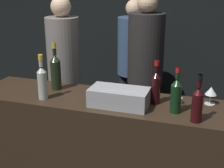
# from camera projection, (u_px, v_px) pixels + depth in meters

# --- Properties ---
(wall_back_chalkboard) EXTENTS (6.40, 0.06, 2.80)m
(wall_back_chalkboard) POSITION_uv_depth(u_px,v_px,m) (162.00, 15.00, 4.26)
(wall_back_chalkboard) COLOR black
(wall_back_chalkboard) RESTS_ON ground_plane
(bar_counter) EXTENTS (2.20, 0.53, 1.01)m
(bar_counter) POSITION_uv_depth(u_px,v_px,m) (111.00, 158.00, 2.53)
(bar_counter) COLOR #2D2116
(bar_counter) RESTS_ON ground_plane
(ice_bin_with_bottles) EXTENTS (0.42, 0.22, 0.13)m
(ice_bin_with_bottles) POSITION_uv_depth(u_px,v_px,m) (119.00, 96.00, 2.24)
(ice_bin_with_bottles) COLOR #9EA0A5
(ice_bin_with_bottles) RESTS_ON bar_counter
(wine_glass) EXTENTS (0.08, 0.08, 0.13)m
(wine_glass) POSITION_uv_depth(u_px,v_px,m) (211.00, 92.00, 2.26)
(wine_glass) COLOR silver
(wine_glass) RESTS_ON bar_counter
(candle_votive) EXTENTS (0.06, 0.06, 0.05)m
(candle_votive) POSITION_uv_depth(u_px,v_px,m) (178.00, 100.00, 2.30)
(candle_votive) COLOR silver
(candle_votive) RESTS_ON bar_counter
(rose_wine_bottle) EXTENTS (0.07, 0.07, 0.35)m
(rose_wine_bottle) POSITION_uv_depth(u_px,v_px,m) (42.00, 81.00, 2.35)
(rose_wine_bottle) COLOR #B2B7AD
(rose_wine_bottle) RESTS_ON bar_counter
(red_wine_bottle_black_foil) EXTENTS (0.07, 0.07, 0.32)m
(red_wine_bottle_black_foil) POSITION_uv_depth(u_px,v_px,m) (197.00, 103.00, 1.97)
(red_wine_bottle_black_foil) COLOR black
(red_wine_bottle_black_foil) RESTS_ON bar_counter
(red_wine_bottle_tall) EXTENTS (0.07, 0.07, 0.33)m
(red_wine_bottle_tall) POSITION_uv_depth(u_px,v_px,m) (156.00, 86.00, 2.26)
(red_wine_bottle_tall) COLOR black
(red_wine_bottle_tall) RESTS_ON bar_counter
(red_wine_bottle_burgundy) EXTENTS (0.08, 0.08, 0.32)m
(red_wine_bottle_burgundy) POSITION_uv_depth(u_px,v_px,m) (176.00, 95.00, 2.11)
(red_wine_bottle_burgundy) COLOR black
(red_wine_bottle_burgundy) RESTS_ON bar_counter
(champagne_bottle) EXTENTS (0.08, 0.08, 0.39)m
(champagne_bottle) POSITION_uv_depth(u_px,v_px,m) (56.00, 71.00, 2.54)
(champagne_bottle) COLOR black
(champagne_bottle) RESTS_ON bar_counter
(person_in_hoodie) EXTENTS (0.35, 0.35, 1.71)m
(person_in_hoodie) POSITION_uv_depth(u_px,v_px,m) (64.00, 68.00, 3.39)
(person_in_hoodie) COLOR black
(person_in_hoodie) RESTS_ON ground_plane
(person_blond_tee) EXTENTS (0.38, 0.38, 1.76)m
(person_blond_tee) POSITION_uv_depth(u_px,v_px,m) (145.00, 67.00, 3.35)
(person_blond_tee) COLOR black
(person_blond_tee) RESTS_ON ground_plane
(person_grey_polo) EXTENTS (0.39, 0.39, 1.65)m
(person_grey_polo) POSITION_uv_depth(u_px,v_px,m) (133.00, 61.00, 3.84)
(person_grey_polo) COLOR black
(person_grey_polo) RESTS_ON ground_plane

